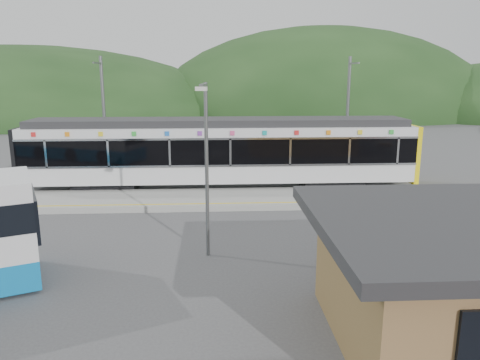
{
  "coord_description": "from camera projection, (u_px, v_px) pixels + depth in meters",
  "views": [
    {
      "loc": [
        -0.77,
        -18.43,
        6.05
      ],
      "look_at": [
        0.3,
        1.0,
        1.61
      ],
      "focal_mm": 35.0,
      "sensor_mm": 36.0,
      "label": 1
    }
  ],
  "objects": [
    {
      "name": "train",
      "position": [
        220.0,
        151.0,
        24.68
      ],
      "size": [
        20.44,
        3.01,
        3.74
      ],
      "color": "black",
      "rests_on": "ground"
    },
    {
      "name": "platform",
      "position": [
        231.0,
        199.0,
        22.5
      ],
      "size": [
        26.0,
        3.2,
        0.3
      ],
      "primitive_type": "cube",
      "color": "#9E9E99",
      "rests_on": "ground"
    },
    {
      "name": "catenary_mast_west",
      "position": [
        104.0,
        117.0,
        26.47
      ],
      "size": [
        0.18,
        1.8,
        7.0
      ],
      "color": "slate",
      "rests_on": "ground"
    },
    {
      "name": "lamp_post",
      "position": [
        206.0,
        156.0,
        15.08
      ],
      "size": [
        0.37,
        1.04,
        5.78
      ],
      "rotation": [
        0.0,
        0.0,
        -0.13
      ],
      "color": "slate",
      "rests_on": "ground"
    },
    {
      "name": "hills",
      "position": [
        346.0,
        190.0,
        24.81
      ],
      "size": [
        146.0,
        149.0,
        26.0
      ],
      "color": "#1E3D19",
      "rests_on": "ground"
    },
    {
      "name": "catenary_mast_east",
      "position": [
        347.0,
        116.0,
        27.22
      ],
      "size": [
        0.18,
        1.8,
        7.0
      ],
      "color": "slate",
      "rests_on": "ground"
    },
    {
      "name": "yellow_line",
      "position": [
        232.0,
        203.0,
        21.2
      ],
      "size": [
        26.0,
        0.1,
        0.01
      ],
      "primitive_type": "cube",
      "color": "yellow",
      "rests_on": "platform"
    },
    {
      "name": "ground",
      "position": [
        234.0,
        223.0,
        19.33
      ],
      "size": [
        120.0,
        120.0,
        0.0
      ],
      "primitive_type": "plane",
      "color": "#4C4C4F",
      "rests_on": "ground"
    }
  ]
}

